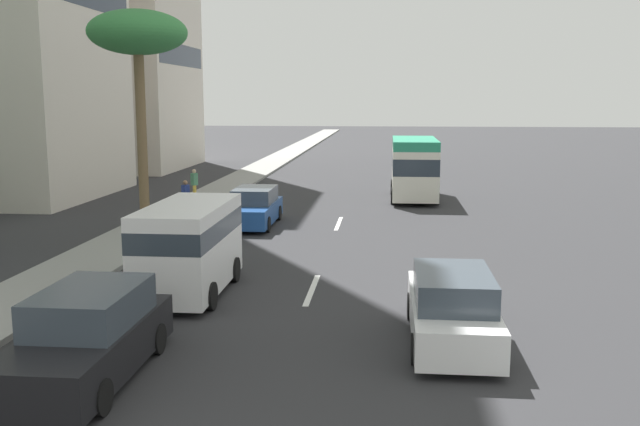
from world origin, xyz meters
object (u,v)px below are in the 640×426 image
at_px(car_third, 254,208).
at_px(car_fourth, 88,337).
at_px(pedestrian_mid_block, 194,183).
at_px(pedestrian_near_lamp, 186,196).
at_px(van_lead, 189,243).
at_px(palm_tree, 138,37).
at_px(car_second, 452,308).
at_px(minibus_fifth, 414,166).

distance_m(car_third, car_fourth, 16.39).
relative_size(car_fourth, pedestrian_mid_block, 2.96).
distance_m(car_third, pedestrian_near_lamp, 3.63).
bearing_deg(van_lead, pedestrian_near_lamp, -163.20).
bearing_deg(palm_tree, van_lead, -153.60).
bearing_deg(car_fourth, car_second, 111.17).
distance_m(car_fourth, minibus_fifth, 25.79).
relative_size(pedestrian_mid_block, palm_tree, 0.19).
distance_m(van_lead, pedestrian_near_lamp, 12.42).
relative_size(van_lead, palm_tree, 0.55).
height_order(minibus_fifth, pedestrian_near_lamp, minibus_fifth).
distance_m(car_third, pedestrian_mid_block, 7.38).
bearing_deg(van_lead, car_third, -178.70).
distance_m(pedestrian_mid_block, palm_tree, 10.17).
height_order(car_second, minibus_fifth, minibus_fifth).
relative_size(van_lead, minibus_fifth, 0.75).
distance_m(car_second, car_third, 15.35).
height_order(car_third, minibus_fifth, minibus_fifth).
distance_m(pedestrian_near_lamp, palm_tree, 7.35).
distance_m(car_fourth, pedestrian_near_lamp, 18.08).
bearing_deg(van_lead, pedestrian_mid_block, -164.80).
relative_size(car_second, minibus_fifth, 0.77).
xyz_separation_m(van_lead, car_third, (10.50, 0.24, -0.67)).
distance_m(car_fourth, pedestrian_mid_block, 22.81).
xyz_separation_m(car_second, pedestrian_near_lamp, (15.05, 10.35, 0.24)).
bearing_deg(pedestrian_mid_block, pedestrian_near_lamp, 40.03).
height_order(van_lead, car_third, van_lead).
relative_size(car_third, pedestrian_near_lamp, 2.96).
xyz_separation_m(car_second, car_fourth, (-2.72, 7.04, 0.05)).
bearing_deg(car_second, car_fourth, 111.17).
bearing_deg(pedestrian_mid_block, car_fourth, 39.65).
bearing_deg(pedestrian_mid_block, car_second, 58.74).
height_order(minibus_fifth, palm_tree, palm_tree).
bearing_deg(palm_tree, car_fourth, -164.43).
relative_size(car_fourth, palm_tree, 0.55).
distance_m(van_lead, pedestrian_mid_block, 17.13).
xyz_separation_m(van_lead, minibus_fifth, (18.92, -6.70, 0.33)).
bearing_deg(car_fourth, palm_tree, -164.43).
bearing_deg(van_lead, palm_tree, -153.60).
xyz_separation_m(car_fourth, pedestrian_near_lamp, (17.77, 3.31, 0.19)).
xyz_separation_m(car_third, palm_tree, (-1.70, 4.13, 6.88)).
bearing_deg(pedestrian_mid_block, palm_tree, 29.91).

